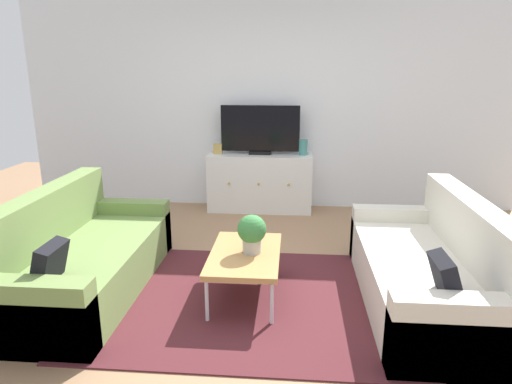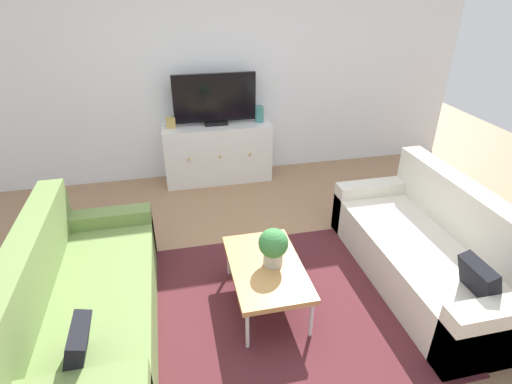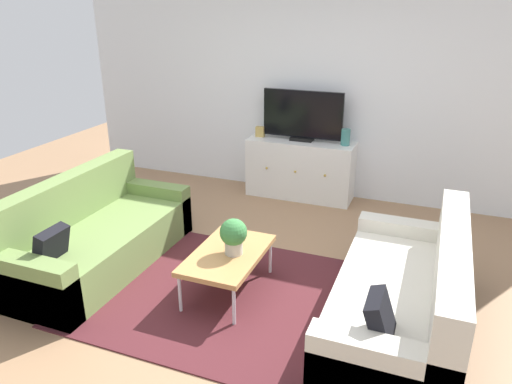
{
  "view_description": "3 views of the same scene",
  "coord_description": "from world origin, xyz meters",
  "px_view_note": "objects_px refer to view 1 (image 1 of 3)",
  "views": [
    {
      "loc": [
        0.32,
        -3.41,
        1.8
      ],
      "look_at": [
        0.0,
        0.47,
        0.73
      ],
      "focal_mm": 31.71,
      "sensor_mm": 36.0,
      "label": 1
    },
    {
      "loc": [
        -0.67,
        -2.5,
        2.37
      ],
      "look_at": [
        0.0,
        0.47,
        0.73
      ],
      "focal_mm": 28.38,
      "sensor_mm": 36.0,
      "label": 2
    },
    {
      "loc": [
        1.49,
        -3.35,
        2.36
      ],
      "look_at": [
        0.0,
        0.47,
        0.73
      ],
      "focal_mm": 33.92,
      "sensor_mm": 36.0,
      "label": 3
    }
  ],
  "objects_px": {
    "tv_console": "(260,182)",
    "couch_right_side": "(435,273)",
    "coffee_table": "(245,256)",
    "glass_vase": "(303,147)",
    "potted_plant": "(252,232)",
    "mantel_clock": "(218,149)",
    "flat_screen_tv": "(260,130)",
    "couch_left_side": "(76,260)"
  },
  "relations": [
    {
      "from": "coffee_table",
      "to": "potted_plant",
      "type": "distance_m",
      "value": 0.21
    },
    {
      "from": "flat_screen_tv",
      "to": "glass_vase",
      "type": "relative_size",
      "value": 5.04
    },
    {
      "from": "coffee_table",
      "to": "flat_screen_tv",
      "type": "relative_size",
      "value": 0.91
    },
    {
      "from": "couch_left_side",
      "to": "coffee_table",
      "type": "relative_size",
      "value": 2.13
    },
    {
      "from": "potted_plant",
      "to": "couch_right_side",
      "type": "bearing_deg",
      "value": -1.06
    },
    {
      "from": "potted_plant",
      "to": "tv_console",
      "type": "distance_m",
      "value": 2.36
    },
    {
      "from": "coffee_table",
      "to": "tv_console",
      "type": "xyz_separation_m",
      "value": [
        -0.06,
        2.35,
        0.02
      ]
    },
    {
      "from": "glass_vase",
      "to": "couch_right_side",
      "type": "bearing_deg",
      "value": -67.26
    },
    {
      "from": "couch_left_side",
      "to": "flat_screen_tv",
      "type": "height_order",
      "value": "flat_screen_tv"
    },
    {
      "from": "coffee_table",
      "to": "potted_plant",
      "type": "bearing_deg",
      "value": 6.75
    },
    {
      "from": "couch_left_side",
      "to": "mantel_clock",
      "type": "relative_size",
      "value": 14.86
    },
    {
      "from": "couch_right_side",
      "to": "flat_screen_tv",
      "type": "distance_m",
      "value": 2.95
    },
    {
      "from": "potted_plant",
      "to": "coffee_table",
      "type": "bearing_deg",
      "value": -173.25
    },
    {
      "from": "couch_left_side",
      "to": "mantel_clock",
      "type": "distance_m",
      "value": 2.56
    },
    {
      "from": "couch_right_side",
      "to": "potted_plant",
      "type": "height_order",
      "value": "couch_right_side"
    },
    {
      "from": "tv_console",
      "to": "couch_left_side",
      "type": "bearing_deg",
      "value": -119.53
    },
    {
      "from": "couch_right_side",
      "to": "coffee_table",
      "type": "height_order",
      "value": "couch_right_side"
    },
    {
      "from": "couch_left_side",
      "to": "potted_plant",
      "type": "xyz_separation_m",
      "value": [
        1.46,
        0.03,
        0.28
      ]
    },
    {
      "from": "mantel_clock",
      "to": "couch_right_side",
      "type": "bearing_deg",
      "value": -48.69
    },
    {
      "from": "couch_right_side",
      "to": "glass_vase",
      "type": "distance_m",
      "value": 2.64
    },
    {
      "from": "coffee_table",
      "to": "potted_plant",
      "type": "height_order",
      "value": "potted_plant"
    },
    {
      "from": "tv_console",
      "to": "couch_right_side",
      "type": "bearing_deg",
      "value": -57.02
    },
    {
      "from": "couch_left_side",
      "to": "tv_console",
      "type": "xyz_separation_m",
      "value": [
        1.35,
        2.37,
        0.1
      ]
    },
    {
      "from": "couch_right_side",
      "to": "potted_plant",
      "type": "relative_size",
      "value": 6.21
    },
    {
      "from": "tv_console",
      "to": "mantel_clock",
      "type": "bearing_deg",
      "value": 180.0
    },
    {
      "from": "glass_vase",
      "to": "flat_screen_tv",
      "type": "bearing_deg",
      "value": 177.9
    },
    {
      "from": "couch_right_side",
      "to": "glass_vase",
      "type": "relative_size",
      "value": 9.76
    },
    {
      "from": "couch_right_side",
      "to": "glass_vase",
      "type": "height_order",
      "value": "glass_vase"
    },
    {
      "from": "coffee_table",
      "to": "potted_plant",
      "type": "relative_size",
      "value": 2.92
    },
    {
      "from": "couch_right_side",
      "to": "flat_screen_tv",
      "type": "relative_size",
      "value": 1.94
    },
    {
      "from": "couch_right_side",
      "to": "flat_screen_tv",
      "type": "xyz_separation_m",
      "value": [
        -1.54,
        2.39,
        0.77
      ]
    },
    {
      "from": "potted_plant",
      "to": "glass_vase",
      "type": "height_order",
      "value": "glass_vase"
    },
    {
      "from": "flat_screen_tv",
      "to": "potted_plant",
      "type": "bearing_deg",
      "value": -87.33
    },
    {
      "from": "coffee_table",
      "to": "glass_vase",
      "type": "bearing_deg",
      "value": 78.25
    },
    {
      "from": "potted_plant",
      "to": "mantel_clock",
      "type": "distance_m",
      "value": 2.45
    },
    {
      "from": "flat_screen_tv",
      "to": "tv_console",
      "type": "bearing_deg",
      "value": -90.0
    },
    {
      "from": "couch_right_side",
      "to": "potted_plant",
      "type": "xyz_separation_m",
      "value": [
        -1.43,
        0.03,
        0.28
      ]
    },
    {
      "from": "couch_left_side",
      "to": "mantel_clock",
      "type": "xyz_separation_m",
      "value": [
        0.8,
        2.37,
        0.53
      ]
    },
    {
      "from": "glass_vase",
      "to": "couch_left_side",
      "type": "bearing_deg",
      "value": -128.53
    },
    {
      "from": "flat_screen_tv",
      "to": "coffee_table",
      "type": "bearing_deg",
      "value": -88.65
    },
    {
      "from": "couch_left_side",
      "to": "potted_plant",
      "type": "height_order",
      "value": "couch_left_side"
    },
    {
      "from": "flat_screen_tv",
      "to": "mantel_clock",
      "type": "xyz_separation_m",
      "value": [
        -0.55,
        -0.02,
        -0.24
      ]
    }
  ]
}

